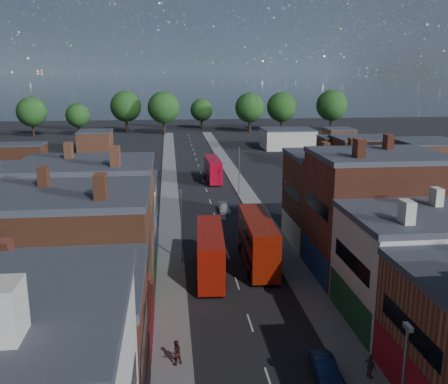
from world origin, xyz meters
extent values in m
cube|color=gray|center=(-6.50, 50.00, 0.06)|extent=(3.00, 200.00, 0.12)
cube|color=gray|center=(6.50, 50.00, 0.06)|extent=(3.00, 200.00, 0.12)
cube|color=slate|center=(5.20, 0.00, 8.00)|extent=(0.25, 0.70, 0.25)
cylinder|color=slate|center=(-5.20, 30.00, 4.00)|extent=(0.16, 0.16, 8.00)
cube|color=slate|center=(-5.20, 30.00, 8.00)|extent=(0.25, 0.70, 0.25)
cylinder|color=slate|center=(5.20, 60.00, 4.00)|extent=(0.16, 0.16, 8.00)
cube|color=slate|center=(5.20, 60.00, 8.00)|extent=(0.25, 0.70, 0.25)
cube|color=#AF170A|center=(-2.47, 26.08, 2.60)|extent=(3.20, 11.36, 4.49)
cube|color=black|center=(-2.47, 26.08, 1.74)|extent=(3.21, 10.47, 0.92)
cube|color=black|center=(-2.47, 26.08, 3.68)|extent=(3.21, 10.47, 0.92)
cylinder|color=black|center=(-3.96, 22.56, 0.51)|extent=(0.37, 1.04, 1.02)
cylinder|color=black|center=(-1.41, 22.41, 0.51)|extent=(0.37, 1.04, 1.02)
cylinder|color=black|center=(-3.54, 29.74, 0.51)|extent=(0.37, 1.04, 1.02)
cylinder|color=black|center=(-0.99, 29.59, 0.51)|extent=(0.37, 1.04, 1.02)
cube|color=#9F1C09|center=(2.81, 28.51, 2.82)|extent=(3.07, 12.23, 4.86)
cube|color=black|center=(2.81, 28.51, 1.88)|extent=(3.11, 11.25, 0.99)
cube|color=black|center=(2.81, 28.51, 3.98)|extent=(3.11, 11.25, 0.99)
cylinder|color=black|center=(1.33, 24.66, 0.55)|extent=(0.36, 1.11, 1.11)
cylinder|color=black|center=(4.09, 24.59, 0.55)|extent=(0.36, 1.11, 1.11)
cylinder|color=black|center=(1.53, 32.44, 0.55)|extent=(0.36, 1.11, 1.11)
cylinder|color=black|center=(4.29, 32.37, 0.55)|extent=(0.36, 1.11, 1.11)
cube|color=#A6071B|center=(1.78, 71.09, 2.38)|extent=(2.64, 10.33, 4.11)
cube|color=black|center=(1.78, 71.09, 1.59)|extent=(2.67, 9.51, 0.84)
cube|color=black|center=(1.78, 71.09, 3.36)|extent=(2.67, 9.51, 0.84)
cylinder|color=black|center=(0.71, 67.77, 0.47)|extent=(0.31, 0.94, 0.93)
cylinder|color=black|center=(3.04, 67.84, 0.47)|extent=(0.31, 0.94, 0.93)
cylinder|color=black|center=(0.51, 74.34, 0.47)|extent=(0.31, 0.94, 0.93)
cylinder|color=black|center=(2.85, 74.41, 0.47)|extent=(0.31, 0.94, 0.93)
imported|color=navy|center=(3.80, 7.80, 0.69)|extent=(1.68, 4.23, 1.37)
imported|color=black|center=(-1.20, 37.87, 0.54)|extent=(2.08, 4.04, 1.09)
imported|color=white|center=(1.56, 49.82, 0.57)|extent=(1.61, 3.93, 1.14)
imported|color=#411A1A|center=(-6.21, 10.46, 1.02)|extent=(1.00, 0.80, 1.81)
imported|color=#514F46|center=(6.79, 7.41, 0.97)|extent=(0.80, 1.10, 1.70)
camera|label=1|loc=(-6.26, -21.17, 20.22)|focal=40.00mm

